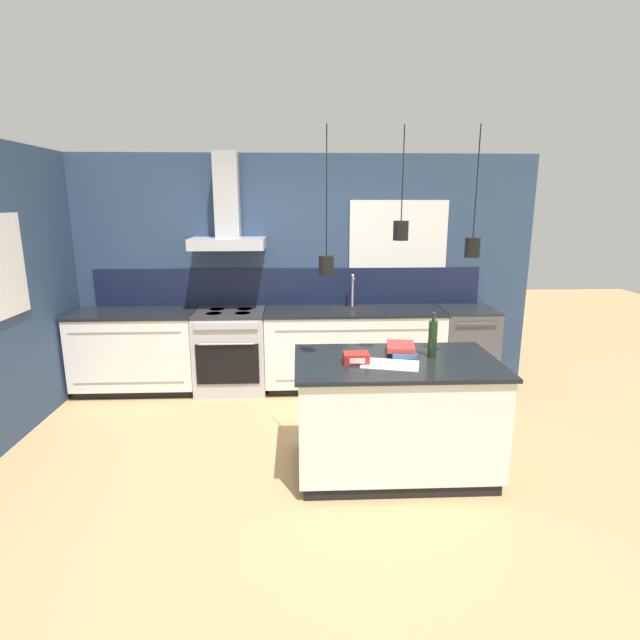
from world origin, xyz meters
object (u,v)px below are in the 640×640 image
at_px(oven_range, 231,351).
at_px(red_supply_box, 356,358).
at_px(dishwasher, 465,348).
at_px(bottle_on_island, 433,338).
at_px(book_stack, 402,349).

distance_m(oven_range, red_supply_box, 2.26).
relative_size(dishwasher, red_supply_box, 4.85).
height_order(oven_range, dishwasher, same).
height_order(bottle_on_island, book_stack, bottle_on_island).
xyz_separation_m(oven_range, book_stack, (1.57, -1.66, 0.50)).
bearing_deg(oven_range, dishwasher, 0.09).
bearing_deg(red_supply_box, oven_range, 122.48).
relative_size(dishwasher, bottle_on_island, 2.60).
xyz_separation_m(oven_range, bottle_on_island, (1.79, -1.73, 0.60)).
height_order(oven_range, red_supply_box, red_supply_box).
xyz_separation_m(dishwasher, red_supply_box, (-1.48, -1.86, 0.49)).
bearing_deg(bottle_on_island, oven_range, 135.86).
height_order(bottle_on_island, red_supply_box, bottle_on_island).
bearing_deg(book_stack, oven_range, 133.32).
bearing_deg(book_stack, dishwasher, 56.68).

